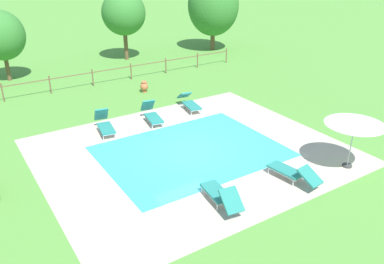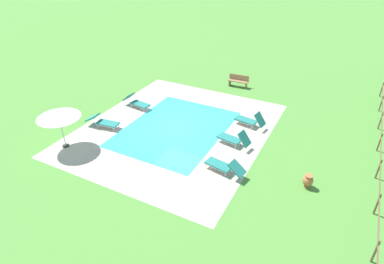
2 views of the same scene
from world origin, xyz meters
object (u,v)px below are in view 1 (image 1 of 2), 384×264
object	(u,v)px
terracotta_urn_near_fence	(144,86)
tree_west_mid	(124,13)
patio_umbrella_open_foreground	(356,120)
tree_far_west	(1,36)
tree_centre	(213,6)
sun_lounger_north_mid	(220,194)
sun_lounger_south_far	(152,114)
sun_lounger_north_far	(292,172)
sun_lounger_south_near_corner	(189,103)
sun_lounger_north_near_steps	(105,124)

from	to	relation	value
terracotta_urn_near_fence	tree_west_mid	distance (m)	8.53
patio_umbrella_open_foreground	terracotta_urn_near_fence	distance (m)	12.47
tree_far_west	tree_centre	bearing A→B (deg)	-0.42
sun_lounger_north_mid	tree_far_west	world-z (taller)	tree_far_west
sun_lounger_south_far	tree_west_mid	world-z (taller)	tree_west_mid
patio_umbrella_open_foreground	tree_centre	distance (m)	20.05
terracotta_urn_near_fence	patio_umbrella_open_foreground	bearing A→B (deg)	-77.77
sun_lounger_north_far	tree_west_mid	distance (m)	19.65
sun_lounger_north_mid	sun_lounger_south_far	xyz separation A→B (m)	(1.29, 7.27, 0.02)
sun_lounger_south_near_corner	tree_far_west	world-z (taller)	tree_far_west
terracotta_urn_near_fence	sun_lounger_north_near_steps	bearing A→B (deg)	-134.63
sun_lounger_north_far	tree_far_west	xyz separation A→B (m)	(-6.25, 18.42, 2.47)
tree_far_west	patio_umbrella_open_foreground	bearing A→B (deg)	-64.96
sun_lounger_south_near_corner	tree_west_mid	xyz separation A→B (m)	(1.56, 11.34, 3.03)
tree_centre	sun_lounger_south_far	bearing A→B (deg)	-136.17
sun_lounger_south_far	tree_far_west	bearing A→B (deg)	112.42
sun_lounger_south_far	tree_west_mid	distance (m)	12.81
sun_lounger_south_near_corner	sun_lounger_south_far	xyz separation A→B (m)	(-2.43, -0.46, 0.03)
sun_lounger_south_far	terracotta_urn_near_fence	distance (m)	4.50
sun_lounger_north_far	sun_lounger_south_far	distance (m)	7.68
sun_lounger_north_mid	tree_far_west	bearing A→B (deg)	100.04
sun_lounger_north_far	sun_lounger_north_near_steps	bearing A→B (deg)	118.29
sun_lounger_north_near_steps	patio_umbrella_open_foreground	world-z (taller)	patio_umbrella_open_foreground
sun_lounger_north_near_steps	sun_lounger_south_near_corner	xyz separation A→B (m)	(4.77, 0.35, -0.03)
sun_lounger_south_far	terracotta_urn_near_fence	xyz separation A→B (m)	(1.67, 4.18, -0.04)
sun_lounger_north_mid	tree_far_west	size ratio (longest dim) A/B	0.47
sun_lounger_south_near_corner	patio_umbrella_open_foreground	xyz separation A→B (m)	(1.86, -8.37, 1.57)
sun_lounger_south_far	terracotta_urn_near_fence	size ratio (longest dim) A/B	2.99
sun_lounger_north_near_steps	tree_centre	bearing A→B (deg)	38.18
tree_centre	patio_umbrella_open_foreground	bearing A→B (deg)	-110.44
sun_lounger_south_near_corner	terracotta_urn_near_fence	world-z (taller)	sun_lounger_south_near_corner
sun_lounger_north_far	sun_lounger_south_near_corner	xyz separation A→B (m)	(0.69, 7.94, 0.01)
sun_lounger_north_mid	sun_lounger_south_near_corner	xyz separation A→B (m)	(3.72, 7.72, -0.01)
tree_far_west	tree_west_mid	xyz separation A→B (m)	(8.50, 0.87, 0.57)
sun_lounger_north_mid	tree_centre	xyz separation A→B (m)	(12.56, 18.08, 3.16)
sun_lounger_north_mid	sun_lounger_north_far	bearing A→B (deg)	-4.12
tree_west_mid	patio_umbrella_open_foreground	bearing A→B (deg)	-89.12
sun_lounger_south_near_corner	tree_west_mid	distance (m)	11.84
sun_lounger_north_far	patio_umbrella_open_foreground	size ratio (longest dim) A/B	0.97
sun_lounger_north_mid	patio_umbrella_open_foreground	xyz separation A→B (m)	(5.58, -0.64, 1.56)
patio_umbrella_open_foreground	tree_centre	world-z (taller)	tree_centre
sun_lounger_north_far	tree_west_mid	bearing A→B (deg)	83.35
sun_lounger_north_near_steps	sun_lounger_north_far	size ratio (longest dim) A/B	0.90
patio_umbrella_open_foreground	sun_lounger_south_far	bearing A→B (deg)	118.48
sun_lounger_north_mid	patio_umbrella_open_foreground	bearing A→B (deg)	-6.57
sun_lounger_north_mid	sun_lounger_south_near_corner	size ratio (longest dim) A/B	0.97
sun_lounger_north_mid	sun_lounger_north_near_steps	bearing A→B (deg)	98.16
patio_umbrella_open_foreground	tree_far_west	size ratio (longest dim) A/B	0.50
patio_umbrella_open_foreground	sun_lounger_north_mid	bearing A→B (deg)	173.43
sun_lounger_south_near_corner	tree_west_mid	world-z (taller)	tree_west_mid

